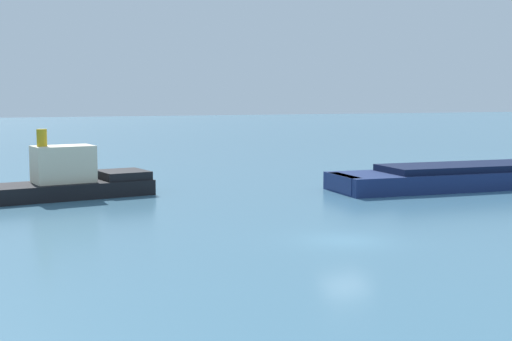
# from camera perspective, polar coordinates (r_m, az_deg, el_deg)

# --- Properties ---
(ground_plane) EXTENTS (400.00, 400.00, 0.00)m
(ground_plane) POSITION_cam_1_polar(r_m,az_deg,el_deg) (36.91, 7.05, -5.48)
(ground_plane) COLOR teal
(tugboat) EXTENTS (12.16, 5.88, 4.89)m
(tugboat) POSITION_cam_1_polar(r_m,az_deg,el_deg) (53.22, -14.27, -0.73)
(tugboat) COLOR black
(tugboat) RESTS_ON ground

